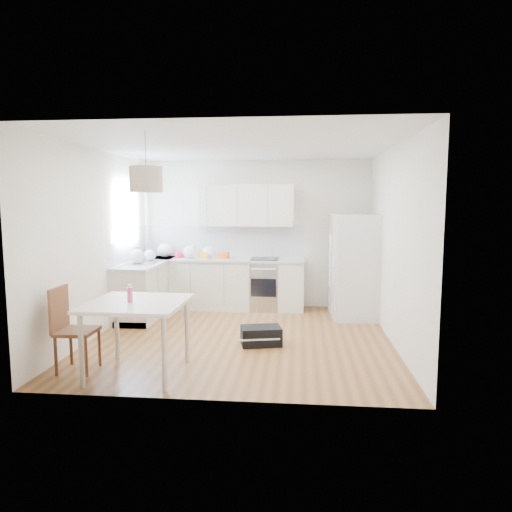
{
  "coord_description": "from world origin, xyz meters",
  "views": [
    {
      "loc": [
        0.8,
        -6.32,
        1.93
      ],
      "look_at": [
        0.17,
        0.4,
        1.14
      ],
      "focal_mm": 32.0,
      "sensor_mm": 36.0,
      "label": 1
    }
  ],
  "objects_px": {
    "dining_table": "(137,310)",
    "gym_bag": "(261,336)",
    "refrigerator": "(355,266)",
    "dining_chair": "(77,329)"
  },
  "relations": [
    {
      "from": "dining_table",
      "to": "gym_bag",
      "type": "height_order",
      "value": "dining_table"
    },
    {
      "from": "refrigerator",
      "to": "dining_table",
      "type": "distance_m",
      "value": 3.93
    },
    {
      "from": "refrigerator",
      "to": "gym_bag",
      "type": "distance_m",
      "value": 2.3
    },
    {
      "from": "refrigerator",
      "to": "gym_bag",
      "type": "xyz_separation_m",
      "value": [
        -1.44,
        -1.64,
        -0.74
      ]
    },
    {
      "from": "refrigerator",
      "to": "dining_table",
      "type": "bearing_deg",
      "value": -136.75
    },
    {
      "from": "dining_table",
      "to": "dining_chair",
      "type": "height_order",
      "value": "dining_chair"
    },
    {
      "from": "dining_chair",
      "to": "gym_bag",
      "type": "height_order",
      "value": "dining_chair"
    },
    {
      "from": "refrigerator",
      "to": "dining_chair",
      "type": "relative_size",
      "value": 1.78
    },
    {
      "from": "refrigerator",
      "to": "dining_chair",
      "type": "bearing_deg",
      "value": -143.79
    },
    {
      "from": "dining_chair",
      "to": "gym_bag",
      "type": "distance_m",
      "value": 2.35
    }
  ]
}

